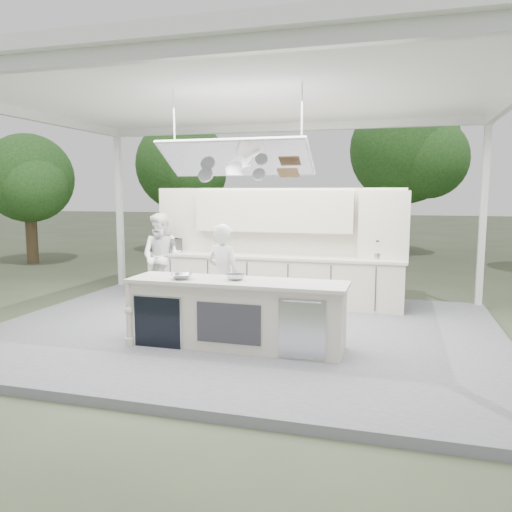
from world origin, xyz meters
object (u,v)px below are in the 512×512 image
(demo_island, at_px, (235,313))
(sous_chef, at_px, (162,257))
(back_counter, at_px, (271,279))
(head_chef, at_px, (224,277))

(demo_island, xyz_separation_m, sous_chef, (-2.34, 2.46, 0.40))
(back_counter, xyz_separation_m, head_chef, (-0.26, -2.04, 0.36))
(head_chef, xyz_separation_m, sous_chef, (-1.91, 1.69, 0.04))
(demo_island, relative_size, back_counter, 0.61)
(back_counter, relative_size, sous_chef, 2.89)
(head_chef, relative_size, sous_chef, 0.96)
(back_counter, distance_m, head_chef, 2.09)
(head_chef, bearing_deg, demo_island, 138.55)
(demo_island, xyz_separation_m, back_counter, (-0.18, 2.81, 0.00))
(sous_chef, bearing_deg, back_counter, 6.09)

